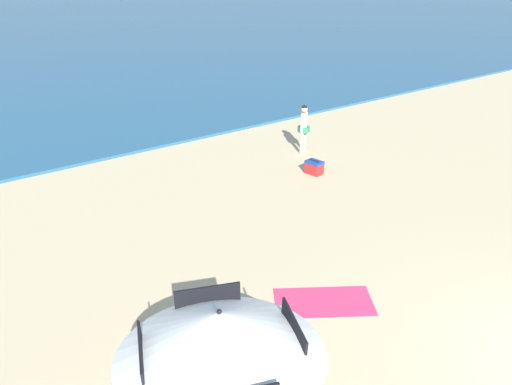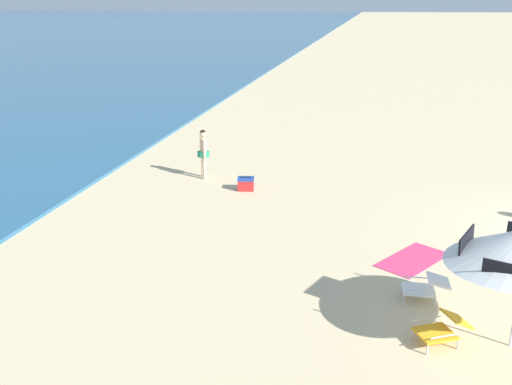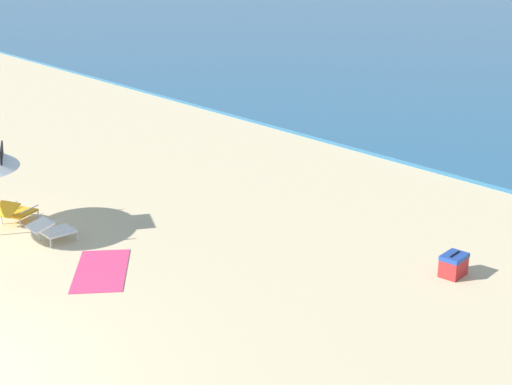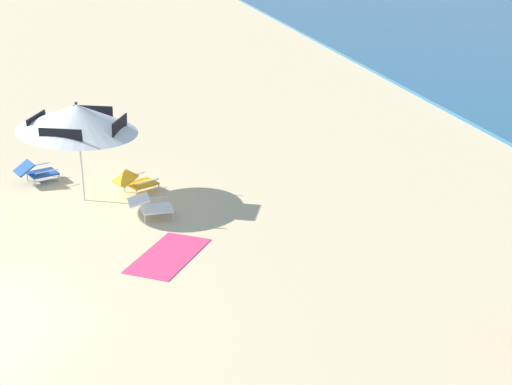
{
  "view_description": "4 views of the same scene",
  "coord_description": "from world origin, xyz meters",
  "px_view_note": "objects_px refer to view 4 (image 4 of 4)",
  "views": [
    {
      "loc": [
        -7.33,
        -1.36,
        5.63
      ],
      "look_at": [
        -1.42,
        6.48,
        1.15
      ],
      "focal_mm": 34.69,
      "sensor_mm": 36.0,
      "label": 1
    },
    {
      "loc": [
        -13.81,
        5.01,
        5.41
      ],
      "look_at": [
        -0.93,
        7.58,
        1.04
      ],
      "focal_mm": 39.9,
      "sensor_mm": 36.0,
      "label": 2
    },
    {
      "loc": [
        8.85,
        -1.4,
        5.4
      ],
      "look_at": [
        -1.63,
        7.27,
        0.8
      ],
      "focal_mm": 49.71,
      "sensor_mm": 36.0,
      "label": 3
    },
    {
      "loc": [
        10.26,
        2.51,
        5.87
      ],
      "look_at": [
        -2.01,
        5.5,
        1.0
      ],
      "focal_mm": 52.41,
      "sensor_mm": 36.0,
      "label": 4
    }
  ],
  "objects_px": {
    "beach_umbrella_striped_main": "(77,118)",
    "lounge_chair_beside_umbrella": "(36,171)",
    "beach_towel": "(168,256)",
    "lounge_chair_under_umbrella": "(136,182)",
    "lounge_chair_facing_sea": "(151,205)"
  },
  "relations": [
    {
      "from": "beach_umbrella_striped_main",
      "to": "lounge_chair_beside_umbrella",
      "type": "bearing_deg",
      "value": -143.34
    },
    {
      "from": "lounge_chair_beside_umbrella",
      "to": "beach_towel",
      "type": "height_order",
      "value": "lounge_chair_beside_umbrella"
    },
    {
      "from": "beach_umbrella_striped_main",
      "to": "lounge_chair_beside_umbrella",
      "type": "xyz_separation_m",
      "value": [
        -1.35,
        -1.01,
        -1.54
      ]
    },
    {
      "from": "lounge_chair_under_umbrella",
      "to": "lounge_chair_beside_umbrella",
      "type": "bearing_deg",
      "value": -119.94
    },
    {
      "from": "lounge_chair_under_umbrella",
      "to": "beach_towel",
      "type": "distance_m",
      "value": 3.27
    },
    {
      "from": "beach_towel",
      "to": "lounge_chair_beside_umbrella",
      "type": "bearing_deg",
      "value": -151.9
    },
    {
      "from": "lounge_chair_under_umbrella",
      "to": "beach_umbrella_striped_main",
      "type": "bearing_deg",
      "value": -83.27
    },
    {
      "from": "lounge_chair_beside_umbrella",
      "to": "lounge_chair_facing_sea",
      "type": "bearing_deg",
      "value": 40.42
    },
    {
      "from": "lounge_chair_beside_umbrella",
      "to": "lounge_chair_facing_sea",
      "type": "relative_size",
      "value": 1.17
    },
    {
      "from": "lounge_chair_under_umbrella",
      "to": "lounge_chair_beside_umbrella",
      "type": "relative_size",
      "value": 1.0
    },
    {
      "from": "lounge_chair_facing_sea",
      "to": "beach_towel",
      "type": "bearing_deg",
      "value": 3.37
    },
    {
      "from": "lounge_chair_beside_umbrella",
      "to": "lounge_chair_facing_sea",
      "type": "distance_m",
      "value": 3.52
    },
    {
      "from": "beach_towel",
      "to": "beach_umbrella_striped_main",
      "type": "bearing_deg",
      "value": -156.11
    },
    {
      "from": "lounge_chair_facing_sea",
      "to": "beach_umbrella_striped_main",
      "type": "bearing_deg",
      "value": -136.13
    },
    {
      "from": "beach_umbrella_striped_main",
      "to": "lounge_chair_facing_sea",
      "type": "relative_size",
      "value": 3.86
    }
  ]
}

